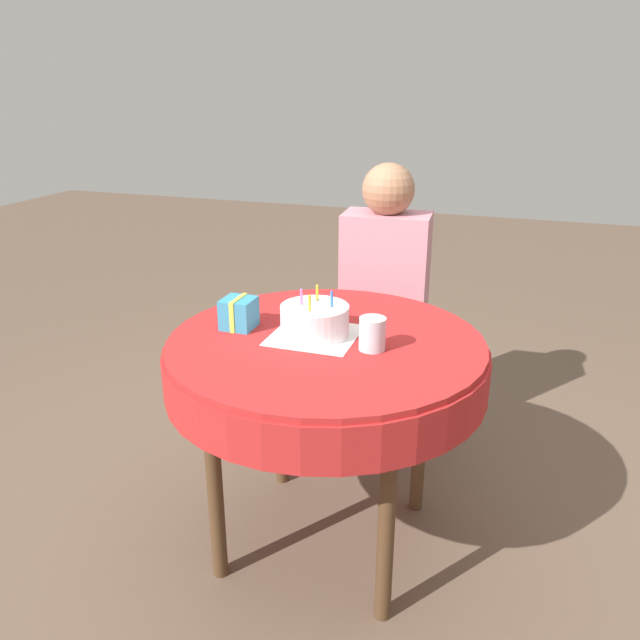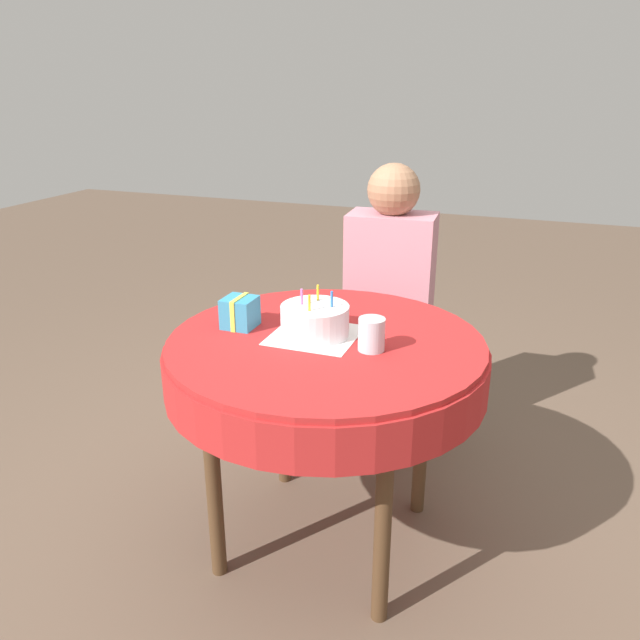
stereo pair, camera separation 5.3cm
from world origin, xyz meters
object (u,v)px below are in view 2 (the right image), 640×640
(chair, at_px, (391,323))
(drinking_glass, at_px, (372,334))
(gift_box, at_px, (240,312))
(birthday_cake, at_px, (315,320))
(person, at_px, (389,283))

(chair, height_order, drinking_glass, chair)
(drinking_glass, height_order, gift_box, gift_box)
(birthday_cake, bearing_deg, chair, 86.45)
(gift_box, bearing_deg, chair, 69.70)
(person, height_order, drinking_glass, person)
(chair, distance_m, person, 0.24)
(chair, xyz_separation_m, drinking_glass, (0.15, -0.86, 0.30))
(birthday_cake, height_order, drinking_glass, birthday_cake)
(birthday_cake, distance_m, drinking_glass, 0.20)
(person, bearing_deg, gift_box, -116.51)
(drinking_glass, bearing_deg, chair, 99.74)
(person, xyz_separation_m, drinking_glass, (0.14, -0.77, 0.08))
(drinking_glass, bearing_deg, gift_box, 175.71)
(person, distance_m, drinking_glass, 0.79)
(person, xyz_separation_m, birthday_cake, (-0.06, -0.73, 0.08))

